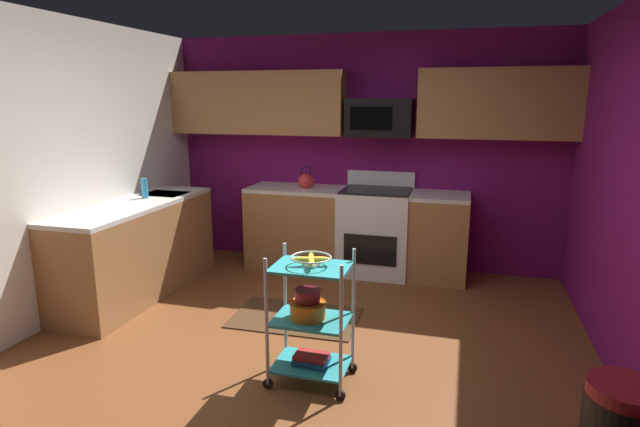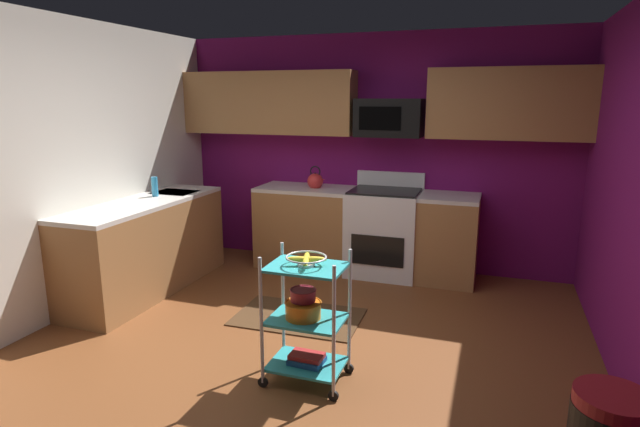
# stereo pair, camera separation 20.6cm
# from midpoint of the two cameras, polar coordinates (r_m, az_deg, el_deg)

# --- Properties ---
(floor) EXTENTS (4.40, 4.80, 0.04)m
(floor) POSITION_cam_midpoint_polar(r_m,az_deg,el_deg) (4.02, -4.33, -15.97)
(floor) COLOR brown
(floor) RESTS_ON ground
(wall_back) EXTENTS (4.52, 0.06, 2.60)m
(wall_back) POSITION_cam_midpoint_polar(r_m,az_deg,el_deg) (5.90, 3.67, 6.77)
(wall_back) COLOR #6B1156
(wall_back) RESTS_ON ground
(wall_left) EXTENTS (0.06, 4.80, 2.60)m
(wall_left) POSITION_cam_midpoint_polar(r_m,az_deg,el_deg) (4.83, -30.34, 3.75)
(wall_left) COLOR silver
(wall_left) RESTS_ON ground
(counter_run) EXTENTS (3.42, 2.54, 0.92)m
(counter_run) POSITION_cam_midpoint_polar(r_m,az_deg,el_deg) (5.47, -7.29, -2.71)
(counter_run) COLOR #9E6B3D
(counter_run) RESTS_ON ground
(oven_range) EXTENTS (0.76, 0.65, 1.10)m
(oven_range) POSITION_cam_midpoint_polar(r_m,az_deg,el_deg) (5.68, 5.15, -1.91)
(oven_range) COLOR white
(oven_range) RESTS_ON ground
(upper_cabinets) EXTENTS (4.40, 0.33, 0.70)m
(upper_cabinets) POSITION_cam_midpoint_polar(r_m,az_deg,el_deg) (5.69, 2.80, 12.12)
(upper_cabinets) COLOR #9E6B3D
(microwave) EXTENTS (0.70, 0.39, 0.40)m
(microwave) POSITION_cam_midpoint_polar(r_m,az_deg,el_deg) (5.61, 5.60, 10.53)
(microwave) COLOR black
(rolling_cart) EXTENTS (0.57, 0.39, 0.91)m
(rolling_cart) POSITION_cam_midpoint_polar(r_m,az_deg,el_deg) (3.53, -2.68, -11.67)
(rolling_cart) COLOR silver
(rolling_cart) RESTS_ON ground
(fruit_bowl) EXTENTS (0.27, 0.27, 0.07)m
(fruit_bowl) POSITION_cam_midpoint_polar(r_m,az_deg,el_deg) (3.38, -2.75, -5.10)
(fruit_bowl) COLOR silver
(fruit_bowl) RESTS_ON rolling_cart
(mixing_bowl_large) EXTENTS (0.25, 0.25, 0.11)m
(mixing_bowl_large) POSITION_cam_midpoint_polar(r_m,az_deg,el_deg) (3.51, -3.07, -10.62)
(mixing_bowl_large) COLOR orange
(mixing_bowl_large) RESTS_ON rolling_cart
(mixing_bowl_small) EXTENTS (0.18, 0.18, 0.08)m
(mixing_bowl_small) POSITION_cam_midpoint_polar(r_m,az_deg,el_deg) (3.49, -3.10, -9.01)
(mixing_bowl_small) COLOR maroon
(mixing_bowl_small) RESTS_ON rolling_cart
(book_stack) EXTENTS (0.24, 0.19, 0.07)m
(book_stack) POSITION_cam_midpoint_polar(r_m,az_deg,el_deg) (3.66, -2.63, -15.83)
(book_stack) COLOR #1E4C8C
(book_stack) RESTS_ON rolling_cart
(kettle) EXTENTS (0.21, 0.18, 0.26)m
(kettle) POSITION_cam_midpoint_polar(r_m,az_deg,el_deg) (5.77, -2.57, 3.62)
(kettle) COLOR red
(kettle) RESTS_ON counter_run
(dish_soap_bottle) EXTENTS (0.06, 0.06, 0.20)m
(dish_soap_bottle) POSITION_cam_midpoint_polar(r_m,az_deg,el_deg) (5.49, -19.90, 2.65)
(dish_soap_bottle) COLOR #2D8CBF
(dish_soap_bottle) RESTS_ON counter_run
(floor_rug) EXTENTS (1.12, 0.73, 0.01)m
(floor_rug) POSITION_cam_midpoint_polar(r_m,az_deg,el_deg) (4.65, -4.02, -11.44)
(floor_rug) COLOR #472D19
(floor_rug) RESTS_ON ground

